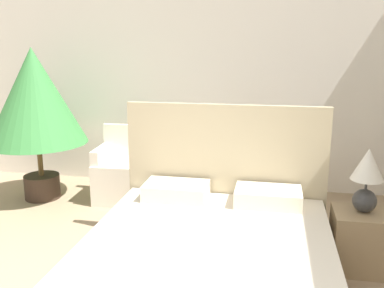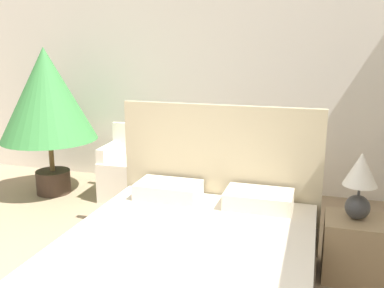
{
  "view_description": "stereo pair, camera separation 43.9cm",
  "coord_description": "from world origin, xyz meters",
  "px_view_note": "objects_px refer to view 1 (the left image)",
  "views": [
    {
      "loc": [
        0.92,
        -1.45,
        1.85
      ],
      "look_at": [
        0.1,
        2.75,
        0.83
      ],
      "focal_mm": 40.0,
      "sensor_mm": 36.0,
      "label": 1
    },
    {
      "loc": [
        1.34,
        -1.35,
        1.85
      ],
      "look_at": [
        0.1,
        2.75,
        0.83
      ],
      "focal_mm": 40.0,
      "sensor_mm": 36.0,
      "label": 2
    }
  ],
  "objects_px": {
    "potted_palm": "(35,99)",
    "armchair_near_window_left": "(125,176)",
    "armchair_near_window_right": "(209,181)",
    "nightstand": "(364,241)",
    "bed": "(208,266)",
    "table_lamp": "(367,175)"
  },
  "relations": [
    {
      "from": "bed",
      "to": "nightstand",
      "type": "xyz_separation_m",
      "value": [
        1.2,
        0.72,
        -0.04
      ]
    },
    {
      "from": "potted_palm",
      "to": "nightstand",
      "type": "xyz_separation_m",
      "value": [
        3.51,
        -1.03,
        -0.96
      ]
    },
    {
      "from": "bed",
      "to": "armchair_near_window_left",
      "type": "bearing_deg",
      "value": 124.53
    },
    {
      "from": "potted_palm",
      "to": "armchair_near_window_left",
      "type": "bearing_deg",
      "value": 8.18
    },
    {
      "from": "table_lamp",
      "to": "nightstand",
      "type": "bearing_deg",
      "value": -42.51
    },
    {
      "from": "armchair_near_window_right",
      "to": "table_lamp",
      "type": "height_order",
      "value": "table_lamp"
    },
    {
      "from": "potted_palm",
      "to": "bed",
      "type": "bearing_deg",
      "value": -37.15
    },
    {
      "from": "potted_palm",
      "to": "table_lamp",
      "type": "relative_size",
      "value": 3.37
    },
    {
      "from": "bed",
      "to": "armchair_near_window_left",
      "type": "distance_m",
      "value": 2.3
    },
    {
      "from": "nightstand",
      "to": "table_lamp",
      "type": "distance_m",
      "value": 0.57
    },
    {
      "from": "nightstand",
      "to": "table_lamp",
      "type": "xyz_separation_m",
      "value": [
        -0.02,
        0.02,
        0.56
      ]
    },
    {
      "from": "potted_palm",
      "to": "nightstand",
      "type": "bearing_deg",
      "value": -16.39
    },
    {
      "from": "armchair_near_window_right",
      "to": "table_lamp",
      "type": "xyz_separation_m",
      "value": [
        1.45,
        -1.16,
        0.52
      ]
    },
    {
      "from": "bed",
      "to": "table_lamp",
      "type": "height_order",
      "value": "bed"
    },
    {
      "from": "potted_palm",
      "to": "table_lamp",
      "type": "xyz_separation_m",
      "value": [
        3.49,
        -1.01,
        -0.4
      ]
    },
    {
      "from": "armchair_near_window_right",
      "to": "table_lamp",
      "type": "relative_size",
      "value": 1.63
    },
    {
      "from": "bed",
      "to": "potted_palm",
      "type": "height_order",
      "value": "potted_palm"
    },
    {
      "from": "bed",
      "to": "armchair_near_window_left",
      "type": "relative_size",
      "value": 2.5
    },
    {
      "from": "armchair_near_window_right",
      "to": "nightstand",
      "type": "height_order",
      "value": "armchair_near_window_right"
    },
    {
      "from": "potted_palm",
      "to": "table_lamp",
      "type": "height_order",
      "value": "potted_palm"
    },
    {
      "from": "bed",
      "to": "armchair_near_window_right",
      "type": "height_order",
      "value": "bed"
    },
    {
      "from": "armchair_near_window_left",
      "to": "table_lamp",
      "type": "relative_size",
      "value": 1.63
    }
  ]
}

